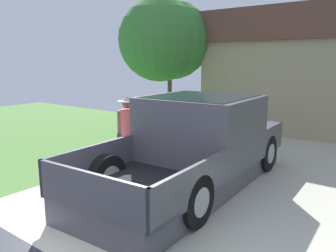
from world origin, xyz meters
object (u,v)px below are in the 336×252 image
Objects in this scene: pickup_truck at (199,144)px; front_yard_tree at (165,40)px; handbag at (116,167)px; person_with_hat at (128,128)px; wheeled_trash_bin at (202,111)px.

front_yard_tree is at bearing 130.85° from pickup_truck.
handbag is at bearing -161.29° from pickup_truck.
person_with_hat is at bearing -165.67° from pickup_truck.
pickup_truck is 5.92m from wheeled_trash_bin.
handbag is 6.56m from front_yard_tree.
handbag is 0.39× the size of wheeled_trash_bin.
wheeled_trash_bin is at bearing 76.55° from person_with_hat.
front_yard_tree reaches higher than handbag.
front_yard_tree reaches higher than wheeled_trash_bin.
person_with_hat is 0.90m from handbag.
person_with_hat is 6.13m from front_yard_tree.
person_with_hat is 4.10× the size of handbag.
pickup_truck is at bearing -46.51° from front_yard_tree.
front_yard_tree is (-4.31, 4.54, 2.38)m from pickup_truck.
pickup_truck is at bearing -59.26° from wheeled_trash_bin.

